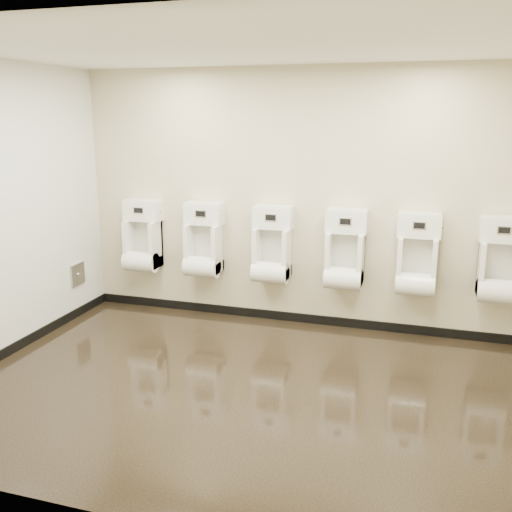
{
  "coord_description": "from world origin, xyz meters",
  "views": [
    {
      "loc": [
        1.36,
        -4.26,
        2.31
      ],
      "look_at": [
        -0.12,
        0.55,
        1.05
      ],
      "focal_mm": 40.0,
      "sensor_mm": 36.0,
      "label": 1
    }
  ],
  "objects_px": {
    "urinal_1": "(203,245)",
    "urinal_5": "(500,266)",
    "urinal_2": "(272,250)",
    "urinal_0": "(142,241)",
    "urinal_4": "(417,260)",
    "access_panel": "(78,274)",
    "urinal_3": "(345,255)"
  },
  "relations": [
    {
      "from": "urinal_3",
      "to": "urinal_4",
      "type": "relative_size",
      "value": 1.0
    },
    {
      "from": "urinal_3",
      "to": "urinal_4",
      "type": "distance_m",
      "value": 0.74
    },
    {
      "from": "urinal_0",
      "to": "urinal_1",
      "type": "xyz_separation_m",
      "value": [
        0.77,
        0.0,
        0.0
      ]
    },
    {
      "from": "urinal_4",
      "to": "urinal_5",
      "type": "xyz_separation_m",
      "value": [
        0.78,
        0.0,
        0.0
      ]
    },
    {
      "from": "urinal_4",
      "to": "urinal_5",
      "type": "distance_m",
      "value": 0.78
    },
    {
      "from": "urinal_0",
      "to": "urinal_1",
      "type": "bearing_deg",
      "value": 0.0
    },
    {
      "from": "access_panel",
      "to": "urinal_1",
      "type": "height_order",
      "value": "urinal_1"
    },
    {
      "from": "access_panel",
      "to": "urinal_5",
      "type": "distance_m",
      "value": 4.58
    },
    {
      "from": "urinal_0",
      "to": "urinal_2",
      "type": "distance_m",
      "value": 1.58
    },
    {
      "from": "urinal_4",
      "to": "urinal_5",
      "type": "bearing_deg",
      "value": 0.0
    },
    {
      "from": "access_panel",
      "to": "urinal_2",
      "type": "relative_size",
      "value": 0.3
    },
    {
      "from": "urinal_0",
      "to": "urinal_3",
      "type": "bearing_deg",
      "value": 0.0
    },
    {
      "from": "urinal_1",
      "to": "urinal_5",
      "type": "distance_m",
      "value": 3.13
    },
    {
      "from": "urinal_0",
      "to": "urinal_2",
      "type": "xyz_separation_m",
      "value": [
        1.58,
        0.0,
        0.0
      ]
    },
    {
      "from": "access_panel",
      "to": "urinal_0",
      "type": "distance_m",
      "value": 0.84
    },
    {
      "from": "urinal_0",
      "to": "urinal_5",
      "type": "height_order",
      "value": "same"
    },
    {
      "from": "urinal_0",
      "to": "urinal_4",
      "type": "bearing_deg",
      "value": 0.0
    },
    {
      "from": "urinal_0",
      "to": "urinal_5",
      "type": "relative_size",
      "value": 1.0
    },
    {
      "from": "urinal_0",
      "to": "urinal_5",
      "type": "bearing_deg",
      "value": 0.0
    },
    {
      "from": "urinal_0",
      "to": "urinal_4",
      "type": "xyz_separation_m",
      "value": [
        3.12,
        0.0,
        0.0
      ]
    },
    {
      "from": "urinal_3",
      "to": "urinal_5",
      "type": "height_order",
      "value": "same"
    },
    {
      "from": "urinal_1",
      "to": "urinal_2",
      "type": "distance_m",
      "value": 0.81
    },
    {
      "from": "urinal_3",
      "to": "urinal_1",
      "type": "bearing_deg",
      "value": 180.0
    },
    {
      "from": "urinal_0",
      "to": "urinal_5",
      "type": "distance_m",
      "value": 3.9
    },
    {
      "from": "urinal_0",
      "to": "urinal_2",
      "type": "relative_size",
      "value": 1.0
    },
    {
      "from": "urinal_4",
      "to": "urinal_5",
      "type": "relative_size",
      "value": 1.0
    },
    {
      "from": "urinal_2",
      "to": "urinal_5",
      "type": "distance_m",
      "value": 2.32
    },
    {
      "from": "urinal_1",
      "to": "urinal_5",
      "type": "height_order",
      "value": "same"
    },
    {
      "from": "urinal_0",
      "to": "urinal_3",
      "type": "relative_size",
      "value": 1.0
    },
    {
      "from": "urinal_2",
      "to": "urinal_3",
      "type": "relative_size",
      "value": 1.0
    },
    {
      "from": "urinal_4",
      "to": "urinal_1",
      "type": "bearing_deg",
      "value": 180.0
    },
    {
      "from": "urinal_3",
      "to": "urinal_4",
      "type": "xyz_separation_m",
      "value": [
        0.74,
        0.0,
        0.0
      ]
    }
  ]
}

